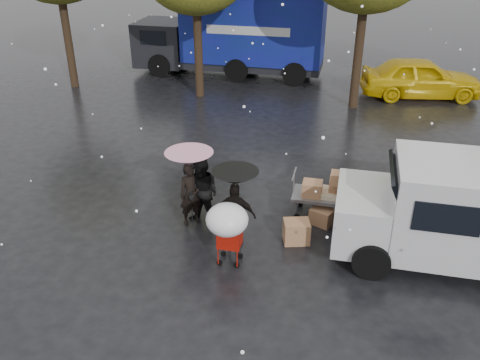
% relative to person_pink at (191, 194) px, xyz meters
% --- Properties ---
extents(ground, '(90.00, 90.00, 0.00)m').
position_rel_person_pink_xyz_m(ground, '(0.90, -0.90, -0.75)').
color(ground, black).
rests_on(ground, ground).
extents(person_pink, '(0.66, 0.62, 1.51)m').
position_rel_person_pink_xyz_m(person_pink, '(0.00, 0.00, 0.00)').
color(person_pink, black).
rests_on(person_pink, ground).
extents(person_middle, '(0.98, 0.88, 1.66)m').
position_rel_person_pink_xyz_m(person_middle, '(0.27, 0.01, 0.08)').
color(person_middle, black).
rests_on(person_middle, ground).
extents(person_black, '(0.90, 0.43, 1.49)m').
position_rel_person_pink_xyz_m(person_black, '(1.20, -0.65, -0.01)').
color(person_black, black).
rests_on(person_black, ground).
extents(umbrella_pink, '(1.08, 1.08, 1.81)m').
position_rel_person_pink_xyz_m(umbrella_pink, '(0.00, 0.00, 0.90)').
color(umbrella_pink, '#4C4C4C').
rests_on(umbrella_pink, ground).
extents(umbrella_black, '(0.98, 0.98, 1.80)m').
position_rel_person_pink_xyz_m(umbrella_black, '(1.20, -0.65, 0.90)').
color(umbrella_black, '#4C4C4C').
rests_on(umbrella_black, ground).
extents(vendor_cart, '(1.52, 0.80, 1.27)m').
position_rel_person_pink_xyz_m(vendor_cart, '(3.06, 0.96, -0.03)').
color(vendor_cart, slate).
rests_on(vendor_cart, ground).
extents(shopping_cart, '(0.84, 0.84, 1.46)m').
position_rel_person_pink_xyz_m(shopping_cart, '(1.23, -1.45, 0.31)').
color(shopping_cart, '#B7160A').
rests_on(shopping_cart, ground).
extents(white_van, '(4.91, 2.18, 2.20)m').
position_rel_person_pink_xyz_m(white_van, '(5.88, -0.17, 0.41)').
color(white_van, silver).
rests_on(white_van, ground).
extents(blue_truck, '(8.30, 2.60, 3.50)m').
position_rel_person_pink_xyz_m(blue_truck, '(-1.94, 12.42, 1.00)').
color(blue_truck, navy).
rests_on(blue_truck, ground).
extents(box_ground_near, '(0.66, 0.58, 0.50)m').
position_rel_person_pink_xyz_m(box_ground_near, '(2.47, -0.23, -0.50)').
color(box_ground_near, brown).
rests_on(box_ground_near, ground).
extents(box_ground_far, '(0.61, 0.56, 0.39)m').
position_rel_person_pink_xyz_m(box_ground_far, '(2.96, 0.62, -0.56)').
color(box_ground_far, brown).
rests_on(box_ground_far, ground).
extents(yellow_taxi, '(4.80, 2.59, 1.55)m').
position_rel_person_pink_xyz_m(yellow_taxi, '(5.87, 10.88, 0.02)').
color(yellow_taxi, '#DFB50B').
rests_on(yellow_taxi, ground).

